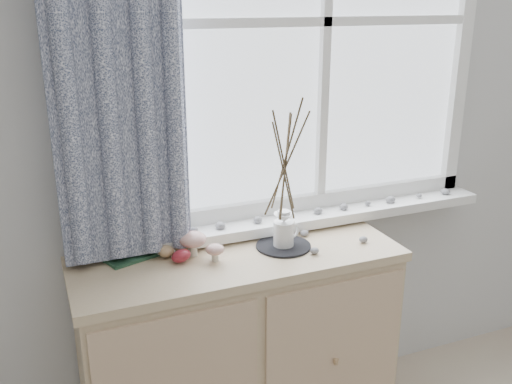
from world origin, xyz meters
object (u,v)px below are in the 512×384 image
(botanical_book, at_px, (145,227))
(twig_pitcher, at_px, (285,161))
(sideboard, at_px, (240,355))
(toadstool_cluster, at_px, (198,243))

(botanical_book, distance_m, twig_pitcher, 0.55)
(sideboard, relative_size, toadstool_cluster, 7.85)
(botanical_book, xyz_separation_m, twig_pitcher, (0.49, -0.10, 0.22))
(sideboard, distance_m, toadstool_cluster, 0.50)
(sideboard, xyz_separation_m, twig_pitcher, (0.18, 0.00, 0.76))
(toadstool_cluster, bearing_deg, botanical_book, 158.62)
(toadstool_cluster, bearing_deg, sideboard, -16.08)
(botanical_book, xyz_separation_m, toadstool_cluster, (0.17, -0.07, -0.06))
(sideboard, bearing_deg, twig_pitcher, 1.00)
(toadstool_cluster, relative_size, twig_pitcher, 0.26)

